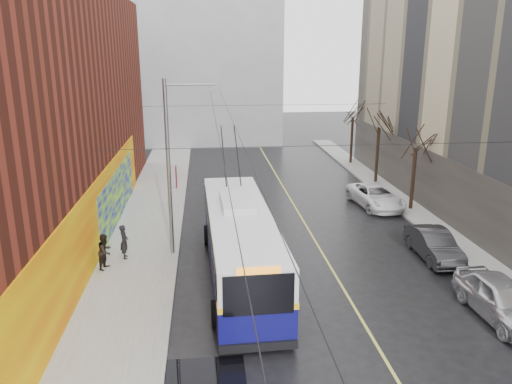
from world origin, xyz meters
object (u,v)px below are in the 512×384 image
at_px(tree_near, 417,136).
at_px(pedestrian_b, 105,251).
at_px(following_car, 222,191).
at_px(pedestrian_a, 124,242).
at_px(trolleybus, 240,242).
at_px(streetlight_pole, 172,164).
at_px(tree_far, 353,109).
at_px(parked_car_a, 501,299).
at_px(tree_mid, 380,117).
at_px(parked_car_b, 434,244).
at_px(parked_car_c, 375,196).

height_order(tree_near, pedestrian_b, tree_near).
xyz_separation_m(following_car, pedestrian_a, (-5.26, -9.87, 0.30)).
distance_m(tree_near, pedestrian_b, 20.26).
distance_m(trolleybus, pedestrian_a, 6.18).
relative_size(streetlight_pole, trolleybus, 0.68).
height_order(tree_far, trolleybus, tree_far).
bearing_deg(pedestrian_b, streetlight_pole, -43.63).
bearing_deg(parked_car_a, tree_mid, 83.27).
bearing_deg(pedestrian_a, parked_car_b, -104.32).
bearing_deg(streetlight_pole, tree_mid, 40.65).
height_order(tree_mid, tree_far, tree_mid).
bearing_deg(tree_mid, streetlight_pole, -139.35).
distance_m(parked_car_b, pedestrian_a, 15.70).
bearing_deg(following_car, streetlight_pole, -98.74).
relative_size(parked_car_a, pedestrian_a, 2.75).
height_order(tree_near, pedestrian_a, tree_near).
relative_size(parked_car_b, following_car, 1.04).
bearing_deg(pedestrian_a, following_car, -37.76).
height_order(tree_mid, pedestrian_b, tree_mid).
bearing_deg(parked_car_c, pedestrian_b, -158.51).
height_order(following_car, pedestrian_b, pedestrian_b).
xyz_separation_m(trolleybus, parked_car_b, (10.00, 1.14, -0.99)).
xyz_separation_m(tree_far, pedestrian_a, (-17.65, -20.41, -4.11)).
bearing_deg(pedestrian_b, parked_car_b, -70.14).
distance_m(streetlight_pole, trolleybus, 5.25).
height_order(trolleybus, parked_car_a, trolleybus).
distance_m(parked_car_a, following_car, 20.02).
relative_size(tree_far, parked_car_c, 1.24).
height_order(trolleybus, parked_car_b, trolleybus).
xyz_separation_m(streetlight_pole, pedestrian_a, (-2.51, -0.41, -3.82)).
height_order(tree_far, parked_car_b, tree_far).
bearing_deg(parked_car_a, tree_far, 84.66).
height_order(parked_car_b, pedestrian_b, pedestrian_b).
height_order(tree_mid, parked_car_c, tree_mid).
bearing_deg(following_car, trolleybus, -80.70).
distance_m(streetlight_pole, parked_car_a, 15.73).
xyz_separation_m(trolleybus, following_car, (-0.39, 12.28, -0.99)).
bearing_deg(pedestrian_a, trolleybus, -122.81).
bearing_deg(streetlight_pole, tree_far, 52.88).
distance_m(streetlight_pole, parked_car_b, 13.87).
relative_size(streetlight_pole, pedestrian_a, 5.13).
bearing_deg(tree_near, streetlight_pole, -158.38).
xyz_separation_m(tree_mid, trolleybus, (-12.00, -15.83, -3.53)).
distance_m(tree_near, tree_mid, 7.01).
xyz_separation_m(parked_car_c, pedestrian_b, (-16.29, -8.64, 0.29)).
relative_size(tree_mid, pedestrian_b, 3.83).
relative_size(tree_near, tree_mid, 0.96).
relative_size(parked_car_b, pedestrian_a, 2.53).
height_order(parked_car_a, parked_car_b, parked_car_a).
height_order(streetlight_pole, parked_car_c, streetlight_pole).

